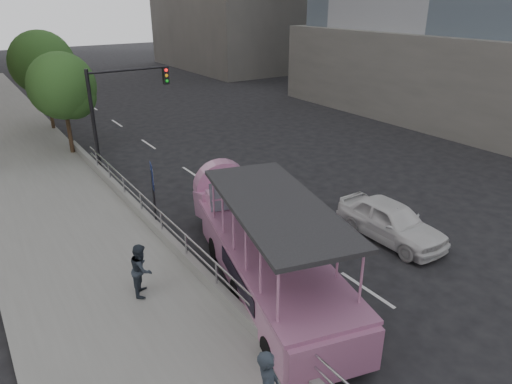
{
  "coord_description": "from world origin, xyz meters",
  "views": [
    {
      "loc": [
        -8.3,
        -9.83,
        8.28
      ],
      "look_at": [
        -0.16,
        2.41,
        1.97
      ],
      "focal_mm": 32.0,
      "sensor_mm": 36.0,
      "label": 1
    }
  ],
  "objects": [
    {
      "name": "kerb_wall",
      "position": [
        -3.12,
        2.0,
        0.48
      ],
      "size": [
        0.24,
        30.0,
        0.36
      ],
      "primitive_type": "cube",
      "color": "gray",
      "rests_on": "sidewalk"
    },
    {
      "name": "duck_boat",
      "position": [
        -1.38,
        0.39,
        1.18
      ],
      "size": [
        4.54,
        9.86,
        3.19
      ],
      "color": "black",
      "rests_on": "ground"
    },
    {
      "name": "pedestrian_mid",
      "position": [
        -4.88,
        1.25,
        1.1
      ],
      "size": [
        0.89,
        0.96,
        1.59
      ],
      "primitive_type": "imported",
      "rotation": [
        0.0,
        0.0,
        1.1
      ],
      "color": "#28313B",
      "rests_on": "sidewalk"
    },
    {
      "name": "sidewalk",
      "position": [
        -5.75,
        10.0,
        0.15
      ],
      "size": [
        5.5,
        80.0,
        0.3
      ],
      "primitive_type": "cube",
      "color": "gray",
      "rests_on": "ground"
    },
    {
      "name": "street_tree_far",
      "position": [
        -3.1,
        21.93,
        4.31
      ],
      "size": [
        3.97,
        3.97,
        6.45
      ],
      "color": "#362718",
      "rests_on": "ground"
    },
    {
      "name": "ground",
      "position": [
        0.0,
        0.0,
        0.0
      ],
      "size": [
        160.0,
        160.0,
        0.0
      ],
      "primitive_type": "plane",
      "color": "black"
    },
    {
      "name": "parking_sign",
      "position": [
        -3.0,
        4.86,
        1.79
      ],
      "size": [
        0.19,
        0.63,
        2.86
      ],
      "color": "#232326",
      "rests_on": "ground"
    },
    {
      "name": "guardrail",
      "position": [
        -3.12,
        2.0,
        1.14
      ],
      "size": [
        0.07,
        22.0,
        0.71
      ],
      "color": "#B6B7BB",
      "rests_on": "kerb_wall"
    },
    {
      "name": "car",
      "position": [
        4.05,
        -0.18,
        0.74
      ],
      "size": [
        1.75,
        4.32,
        1.47
      ],
      "primitive_type": "imported",
      "rotation": [
        0.0,
        0.0,
        0.0
      ],
      "color": "white",
      "rests_on": "ground"
    },
    {
      "name": "traffic_signal",
      "position": [
        -1.7,
        12.5,
        3.5
      ],
      "size": [
        4.2,
        0.32,
        5.2
      ],
      "color": "#232326",
      "rests_on": "ground"
    },
    {
      "name": "street_tree_near",
      "position": [
        -3.3,
        15.93,
        3.82
      ],
      "size": [
        3.52,
        3.52,
        5.72
      ],
      "color": "#362718",
      "rests_on": "ground"
    }
  ]
}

